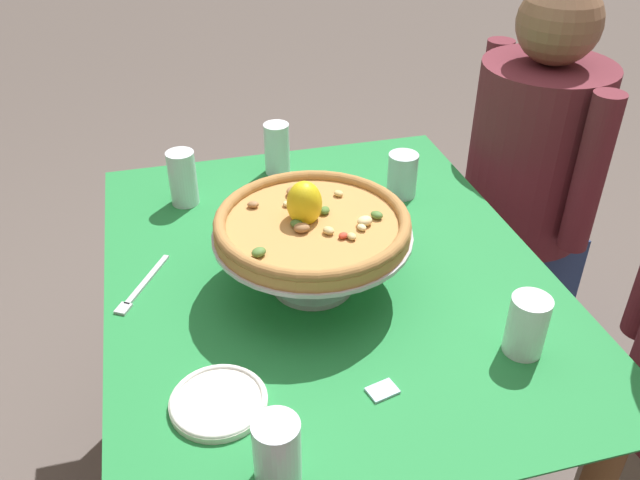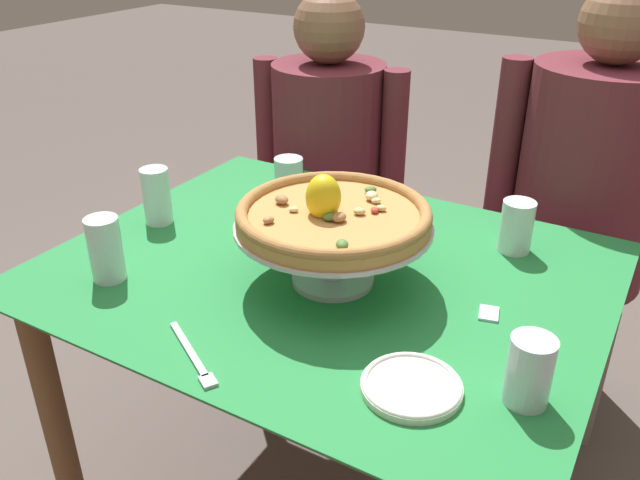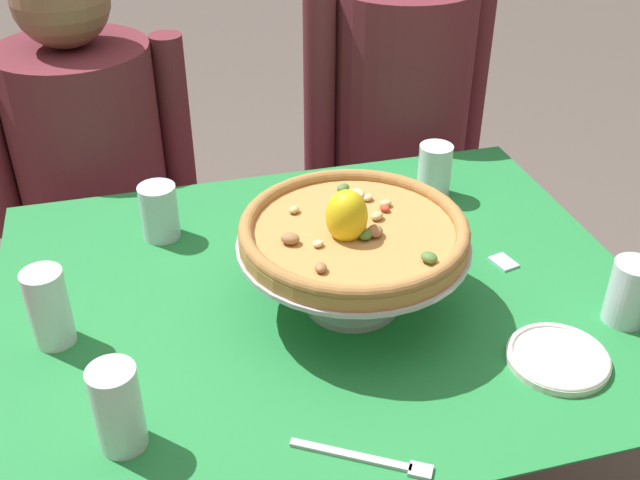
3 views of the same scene
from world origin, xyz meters
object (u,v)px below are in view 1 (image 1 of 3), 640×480
pizza (312,223)px  water_glass_front_right (277,454)px  water_glass_back_right (526,328)px  diner_left (525,193)px  pizza_stand (313,247)px  water_glass_front_left (183,182)px  water_glass_back_left (402,177)px  water_glass_side_left (277,152)px  sugar_packet (380,391)px  side_plate (219,401)px  dinner_fork (141,287)px

pizza → water_glass_front_right: (0.43, -0.16, -0.10)m
water_glass_back_right → diner_left: (-0.72, 0.44, -0.19)m
pizza_stand → water_glass_front_right: 0.46m
water_glass_front_right → water_glass_front_left: size_ratio=0.84×
water_glass_back_left → water_glass_side_left: bearing=-125.5°
pizza → water_glass_front_right: bearing=-20.5°
diner_left → water_glass_side_left: bearing=-94.3°
water_glass_front_right → sugar_packet: water_glass_front_right is taller
water_glass_side_left → sugar_packet: (0.81, 0.01, -0.06)m
water_glass_side_left → diner_left: bearing=85.7°
water_glass_side_left → water_glass_back_right: (0.78, 0.29, -0.01)m
pizza_stand → side_plate: pizza_stand is taller
pizza → water_glass_back_right: bearing=48.6°
diner_left → water_glass_back_right: bearing=-31.3°
side_plate → sugar_packet: side_plate is taller
pizza → water_glass_back_left: (-0.30, 0.31, -0.10)m
water_glass_back_right → sugar_packet: bearing=-83.6°
pizza → water_glass_back_right: pizza is taller
water_glass_back_right → sugar_packet: (0.03, -0.28, -0.05)m
pizza → water_glass_front_left: 0.47m
water_glass_back_right → water_glass_front_left: (-0.68, -0.54, 0.01)m
water_glass_front_right → sugar_packet: bearing=120.9°
water_glass_front_right → water_glass_front_left: (-0.83, -0.06, 0.01)m
water_glass_side_left → water_glass_back_left: bearing=54.5°
side_plate → sugar_packet: 0.27m
diner_left → water_glass_front_left: bearing=-87.6°
pizza → water_glass_back_right: size_ratio=3.25×
dinner_fork → diner_left: diner_left is taller
pizza → pizza_stand: bearing=30.7°
dinner_fork → side_plate: bearing=17.7°
water_glass_back_left → dinner_fork: water_glass_back_left is taller
water_glass_front_left → diner_left: size_ratio=0.11×
pizza → diner_left: diner_left is taller
sugar_packet → diner_left: bearing=136.3°
water_glass_back_left → diner_left: bearing=107.3°
sugar_packet → water_glass_back_left: bearing=156.4°
water_glass_back_left → pizza_stand: bearing=-45.3°
pizza → diner_left: size_ratio=0.32×
side_plate → dinner_fork: bearing=-162.3°
water_glass_front_left → sugar_packet: 0.76m
sugar_packet → water_glass_side_left: bearing=-179.5°
pizza → water_glass_front_left: pizza is taller
pizza → water_glass_back_right: (0.28, 0.32, -0.10)m
pizza_stand → water_glass_front_left: (-0.40, -0.22, -0.04)m
water_glass_front_right → pizza_stand: bearing=159.4°
water_glass_front_right → water_glass_front_left: bearing=-175.9°
pizza → water_glass_side_left: 0.51m
water_glass_front_left → water_glass_back_left: (0.10, 0.53, -0.01)m
pizza_stand → side_plate: bearing=-40.1°
water_glass_back_right → dinner_fork: bearing=-118.6°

